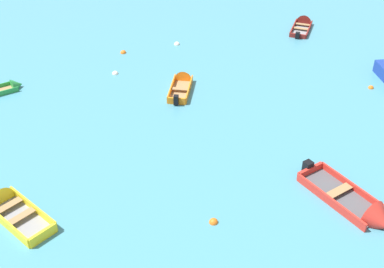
% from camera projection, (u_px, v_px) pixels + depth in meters
% --- Properties ---
extents(rowboat_orange_back_row_right, '(1.48, 3.46, 0.99)m').
position_uv_depth(rowboat_orange_back_row_right, '(182.00, 83.00, 30.17)').
color(rowboat_orange_back_row_right, '#99754C').
rests_on(rowboat_orange_back_row_right, ground_plane).
extents(rowboat_red_midfield_left, '(3.70, 4.55, 1.43)m').
position_uv_depth(rowboat_red_midfield_left, '(364.00, 211.00, 21.22)').
color(rowboat_red_midfield_left, '#4C4C51').
rests_on(rowboat_red_midfield_left, ground_plane).
extents(rowboat_yellow_far_right, '(3.63, 3.46, 1.22)m').
position_uv_depth(rowboat_yellow_far_right, '(7.00, 206.00, 21.45)').
color(rowboat_yellow_far_right, gray).
rests_on(rowboat_yellow_far_right, ground_plane).
extents(rowboat_maroon_back_row_left, '(2.16, 3.46, 1.08)m').
position_uv_depth(rowboat_maroon_back_row_left, '(303.00, 24.00, 37.55)').
color(rowboat_maroon_back_row_left, gray).
rests_on(rowboat_maroon_back_row_left, ground_plane).
extents(rowboat_green_near_camera, '(3.03, 2.36, 0.85)m').
position_uv_depth(rowboat_green_near_camera, '(7.00, 88.00, 29.76)').
color(rowboat_green_near_camera, '#99754C').
rests_on(rowboat_green_near_camera, ground_plane).
extents(mooring_buoy_outer_edge, '(0.38, 0.38, 0.38)m').
position_uv_depth(mooring_buoy_outer_edge, '(123.00, 53.00, 33.93)').
color(mooring_buoy_outer_edge, orange).
rests_on(mooring_buoy_outer_edge, ground_plane).
extents(mooring_buoy_between_boats_right, '(0.32, 0.32, 0.32)m').
position_uv_depth(mooring_buoy_between_boats_right, '(371.00, 88.00, 30.06)').
color(mooring_buoy_between_boats_right, orange).
rests_on(mooring_buoy_between_boats_right, ground_plane).
extents(mooring_buoy_trailing, '(0.37, 0.37, 0.37)m').
position_uv_depth(mooring_buoy_trailing, '(115.00, 74.00, 31.51)').
color(mooring_buoy_trailing, silver).
rests_on(mooring_buoy_trailing, ground_plane).
extents(mooring_buoy_between_boats_left, '(0.39, 0.39, 0.39)m').
position_uv_depth(mooring_buoy_between_boats_left, '(177.00, 45.00, 35.00)').
color(mooring_buoy_between_boats_left, silver).
rests_on(mooring_buoy_between_boats_left, ground_plane).
extents(mooring_buoy_midfield, '(0.37, 0.37, 0.37)m').
position_uv_depth(mooring_buoy_midfield, '(214.00, 222.00, 20.93)').
color(mooring_buoy_midfield, orange).
rests_on(mooring_buoy_midfield, ground_plane).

